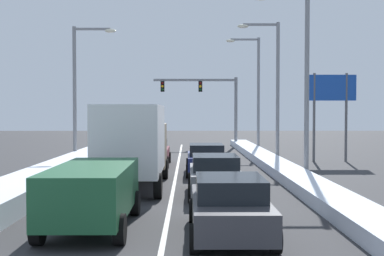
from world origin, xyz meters
TOP-DOWN VIEW (x-y plane):
  - ground_plane at (0.00, 15.70)m, footprint 120.00×120.00m
  - lane_stripe_between_right_lane_and_center_lane at (-0.00, 19.62)m, footprint 0.14×43.17m
  - snow_bank_right_shoulder at (5.30, 19.62)m, footprint 1.46×43.17m
  - snow_bank_left_shoulder at (-5.30, 19.62)m, footprint 2.07×43.17m
  - sedan_charcoal_right_lane_nearest at (1.62, 6.41)m, footprint 2.00×4.50m
  - sedan_gray_right_lane_second at (1.59, 12.54)m, footprint 2.00×4.50m
  - sedan_navy_right_lane_third at (1.50, 18.92)m, footprint 2.00×4.50m
  - suv_green_center_lane_nearest at (-1.95, 7.31)m, footprint 2.16×4.90m
  - box_truck_center_lane_second at (-1.61, 14.29)m, footprint 2.53×7.20m
  - sedan_maroon_center_lane_third at (-1.46, 23.04)m, footprint 2.00×4.50m
  - traffic_light_gantry at (2.57, 39.23)m, footprint 7.54×0.47m
  - street_lamp_right_near at (5.84, 17.66)m, footprint 2.66×0.36m
  - street_lamp_right_mid at (5.87, 25.51)m, footprint 2.66×0.36m
  - street_lamp_right_far at (5.76, 33.36)m, footprint 2.66×0.36m
  - street_lamp_left_mid at (-5.95, 24.69)m, footprint 2.66×0.36m
  - roadside_sign_right at (9.43, 25.19)m, footprint 3.20×0.16m

SIDE VIEW (x-z plane):
  - ground_plane at x=0.00m, z-range 0.00..0.00m
  - lane_stripe_between_right_lane_and_center_lane at x=0.00m, z-range 0.00..0.01m
  - snow_bank_right_shoulder at x=5.30m, z-range 0.00..0.48m
  - snow_bank_left_shoulder at x=-5.30m, z-range 0.00..0.71m
  - sedan_charcoal_right_lane_nearest at x=1.62m, z-range 0.01..1.52m
  - sedan_gray_right_lane_second at x=1.59m, z-range 0.01..1.52m
  - sedan_navy_right_lane_third at x=1.50m, z-range 0.01..1.52m
  - sedan_maroon_center_lane_third at x=-1.46m, z-range 0.01..1.52m
  - suv_green_center_lane_nearest at x=-1.95m, z-range 0.18..1.85m
  - box_truck_center_lane_second at x=-1.61m, z-range 0.22..3.58m
  - roadside_sign_right at x=9.43m, z-range 1.27..6.77m
  - traffic_light_gantry at x=2.57m, z-range 1.40..7.60m
  - street_lamp_left_mid at x=-5.95m, z-range 0.81..9.08m
  - street_lamp_right_near at x=5.84m, z-range 0.82..9.50m
  - street_lamp_right_mid at x=5.87m, z-range 0.82..9.51m
  - street_lamp_right_far at x=5.76m, z-range 0.82..9.71m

